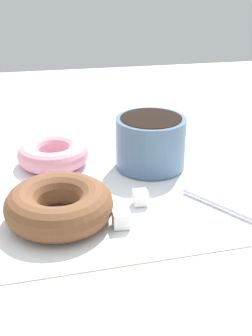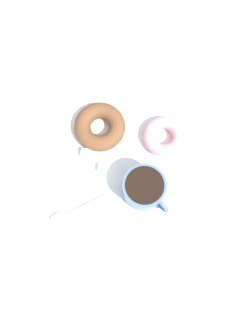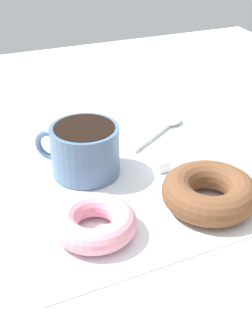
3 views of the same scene
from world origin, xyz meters
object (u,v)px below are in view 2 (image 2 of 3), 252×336
(donut_far, at_px, (163,136))
(sugar_cube_extra, at_px, (101,168))
(sugar_cube, at_px, (84,153))
(coffee_cup, at_px, (143,188))
(spoon, at_px, (65,214))
(donut_near_cup, at_px, (99,127))

(donut_far, xyz_separation_m, sugar_cube_extra, (-0.09, 0.13, -0.01))
(sugar_cube, bearing_deg, donut_far, -70.13)
(sugar_cube_extra, bearing_deg, coffee_cup, -110.68)
(coffee_cup, height_order, donut_far, coffee_cup)
(coffee_cup, distance_m, donut_far, 0.14)
(spoon, distance_m, sugar_cube, 0.15)
(donut_near_cup, relative_size, spoon, 0.99)
(coffee_cup, bearing_deg, spoon, 114.89)
(donut_far, height_order, sugar_cube, donut_far)
(donut_far, xyz_separation_m, spoon, (-0.21, 0.20, -0.01))
(sugar_cube_extra, bearing_deg, spoon, 150.81)
(coffee_cup, relative_size, spoon, 0.90)
(donut_near_cup, xyz_separation_m, spoon, (-0.21, 0.05, -0.02))
(coffee_cup, xyz_separation_m, sugar_cube_extra, (0.04, 0.10, -0.03))
(spoon, bearing_deg, coffee_cup, -65.11)
(donut_near_cup, height_order, donut_far, donut_near_cup)
(spoon, bearing_deg, donut_near_cup, -12.38)
(donut_near_cup, distance_m, sugar_cube_extra, 0.10)
(coffee_cup, relative_size, sugar_cube, 6.09)
(donut_near_cup, bearing_deg, spoon, 167.62)
(coffee_cup, bearing_deg, donut_near_cup, 42.17)
(donut_near_cup, relative_size, donut_far, 1.21)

